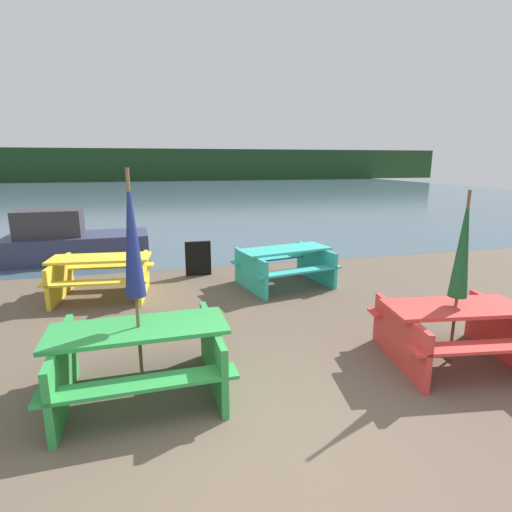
{
  "coord_description": "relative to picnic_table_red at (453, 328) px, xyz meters",
  "views": [
    {
      "loc": [
        -0.85,
        -2.49,
        2.43
      ],
      "look_at": [
        0.79,
        3.95,
        0.85
      ],
      "focal_mm": 28.0,
      "sensor_mm": 36.0,
      "label": 1
    }
  ],
  "objects": [
    {
      "name": "ground_plane",
      "position": [
        -2.62,
        -1.33,
        -0.44
      ],
      "size": [
        60.0,
        60.0,
        0.0
      ],
      "primitive_type": "plane",
      "color": "brown"
    },
    {
      "name": "water",
      "position": [
        -2.62,
        30.25,
        -0.45
      ],
      "size": [
        60.0,
        50.0,
        0.0
      ],
      "color": "#425B6B",
      "rests_on": "ground_plane"
    },
    {
      "name": "far_treeline",
      "position": [
        -2.62,
        50.25,
        1.56
      ],
      "size": [
        80.0,
        1.6,
        4.0
      ],
      "color": "#1E3D1E",
      "rests_on": "water"
    },
    {
      "name": "picnic_table_red",
      "position": [
        0.0,
        0.0,
        0.0
      ],
      "size": [
        1.82,
        1.59,
        0.73
      ],
      "rotation": [
        0.0,
        0.0,
        -0.14
      ],
      "color": "red",
      "rests_on": "ground_plane"
    },
    {
      "name": "picnic_table_green",
      "position": [
        -3.7,
        0.19,
        0.02
      ],
      "size": [
        1.84,
        1.44,
        0.77
      ],
      "rotation": [
        0.0,
        0.0,
        0.03
      ],
      "color": "green",
      "rests_on": "ground_plane"
    },
    {
      "name": "picnic_table_teal",
      "position": [
        -1.02,
        3.5,
        0.01
      ],
      "size": [
        2.02,
        1.71,
        0.76
      ],
      "rotation": [
        0.0,
        0.0,
        0.2
      ],
      "color": "#33B7A8",
      "rests_on": "ground_plane"
    },
    {
      "name": "picnic_table_yellow",
      "position": [
        -4.48,
        3.69,
        0.01
      ],
      "size": [
        1.87,
        1.54,
        0.74
      ],
      "rotation": [
        0.0,
        0.0,
        -0.09
      ],
      "color": "yellow",
      "rests_on": "ground_plane"
    },
    {
      "name": "umbrella_darkgreen",
      "position": [
        -0.0,
        0.0,
        1.02
      ],
      "size": [
        0.22,
        0.22,
        2.12
      ],
      "color": "brown",
      "rests_on": "ground_plane"
    },
    {
      "name": "umbrella_navy",
      "position": [
        -3.7,
        0.19,
        1.27
      ],
      "size": [
        0.21,
        0.21,
        2.37
      ],
      "color": "brown",
      "rests_on": "ground_plane"
    },
    {
      "name": "boat",
      "position": [
        -5.54,
        6.85,
        0.03
      ],
      "size": [
        3.44,
        1.56,
        1.29
      ],
      "rotation": [
        0.0,
        0.0,
        0.04
      ],
      "color": "#333856",
      "rests_on": "water"
    },
    {
      "name": "signboard",
      "position": [
        -2.62,
        4.65,
        -0.07
      ],
      "size": [
        0.55,
        0.08,
        0.75
      ],
      "color": "black",
      "rests_on": "ground_plane"
    }
  ]
}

